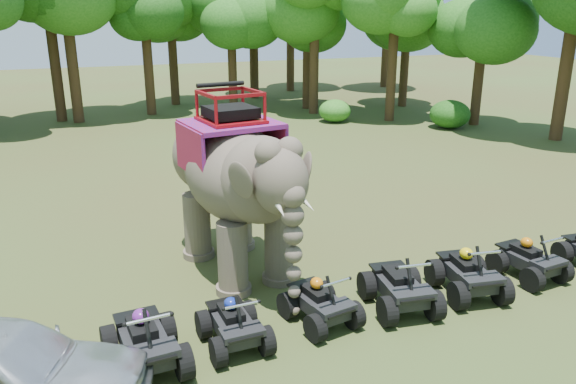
# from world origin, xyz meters

# --- Properties ---
(ground) EXTENTS (110.00, 110.00, 0.00)m
(ground) POSITION_xyz_m (0.00, 0.00, 0.00)
(ground) COLOR #47381E
(ground) RESTS_ON ground
(elephant) EXTENTS (3.00, 5.54, 4.43)m
(elephant) POSITION_xyz_m (-1.24, 1.47, 2.22)
(elephant) COLOR brown
(elephant) RESTS_ON ground
(atv_0) EXTENTS (1.44, 1.88, 1.33)m
(atv_0) POSITION_xyz_m (-3.89, -1.81, 0.67)
(atv_0) COLOR black
(atv_0) RESTS_ON ground
(atv_1) EXTENTS (1.18, 1.59, 1.15)m
(atv_1) POSITION_xyz_m (-2.24, -1.71, 0.57)
(atv_1) COLOR black
(atv_1) RESTS_ON ground
(atv_2) EXTENTS (1.39, 1.74, 1.16)m
(atv_2) POSITION_xyz_m (-0.39, -1.57, 0.58)
(atv_2) COLOR black
(atv_2) RESTS_ON ground
(atv_3) EXTENTS (1.51, 1.92, 1.30)m
(atv_3) POSITION_xyz_m (1.40, -1.67, 0.65)
(atv_3) COLOR black
(atv_3) RESTS_ON ground
(atv_4) EXTENTS (1.54, 1.92, 1.29)m
(atv_4) POSITION_xyz_m (3.15, -1.68, 0.64)
(atv_4) COLOR black
(atv_4) RESTS_ON ground
(atv_5) EXTENTS (1.31, 1.70, 1.19)m
(atv_5) POSITION_xyz_m (5.03, -1.55, 0.59)
(atv_5) COLOR black
(atv_5) RESTS_ON ground
(tree_0) EXTENTS (6.08, 6.08, 8.69)m
(tree_0) POSITION_xyz_m (0.00, 23.56, 4.34)
(tree_0) COLOR #195114
(tree_0) RESTS_ON ground
(tree_1) EXTENTS (5.42, 5.42, 7.75)m
(tree_1) POSITION_xyz_m (5.11, 23.55, 3.87)
(tree_1) COLOR #195114
(tree_1) RESTS_ON ground
(tree_2) EXTENTS (5.94, 5.94, 8.48)m
(tree_2) POSITION_xyz_m (9.21, 20.35, 4.24)
(tree_2) COLOR #195114
(tree_2) RESTS_ON ground
(tree_3) EXTENTS (5.20, 5.20, 7.43)m
(tree_3) POSITION_xyz_m (12.26, 16.61, 3.72)
(tree_3) COLOR #195114
(tree_3) RESTS_ON ground
(tree_4) EXTENTS (5.23, 5.23, 7.46)m
(tree_4) POSITION_xyz_m (15.97, 13.89, 3.73)
(tree_4) COLOR #195114
(tree_4) RESTS_ON ground
(tree_5) EXTENTS (6.96, 6.96, 9.94)m
(tree_5) POSITION_xyz_m (17.22, 9.43, 4.97)
(tree_5) COLOR #195114
(tree_5) RESTS_ON ground
(tree_26) EXTENTS (6.18, 6.18, 8.83)m
(tree_26) POSITION_xyz_m (-5.05, 23.29, 4.41)
(tree_26) COLOR #195114
(tree_26) RESTS_ON ground
(tree_27) EXTENTS (5.08, 5.08, 7.26)m
(tree_27) POSITION_xyz_m (9.51, 22.10, 3.63)
(tree_27) COLOR #195114
(tree_27) RESTS_ON ground
(tree_28) EXTENTS (6.14, 6.14, 8.77)m
(tree_28) POSITION_xyz_m (2.04, 26.69, 4.39)
(tree_28) COLOR #195114
(tree_28) RESTS_ON ground
(tree_30) EXTENTS (5.55, 5.55, 7.94)m
(tree_30) POSITION_xyz_m (15.67, 20.61, 3.97)
(tree_30) COLOR #195114
(tree_30) RESTS_ON ground
(tree_31) EXTENTS (6.68, 6.68, 9.54)m
(tree_31) POSITION_xyz_m (-4.17, 22.56, 4.77)
(tree_31) COLOR #195114
(tree_31) RESTS_ON ground
(tree_34) EXTENTS (7.21, 7.21, 10.30)m
(tree_34) POSITION_xyz_m (7.83, 27.55, 5.15)
(tree_34) COLOR #195114
(tree_34) RESTS_ON ground
(tree_37) EXTENTS (6.85, 6.85, 9.79)m
(tree_37) POSITION_xyz_m (11.52, 29.90, 4.90)
(tree_37) COLOR #195114
(tree_37) RESTS_ON ground
(tree_38) EXTENTS (6.99, 6.99, 9.99)m
(tree_38) POSITION_xyz_m (19.41, 29.22, 4.99)
(tree_38) COLOR #195114
(tree_38) RESTS_ON ground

